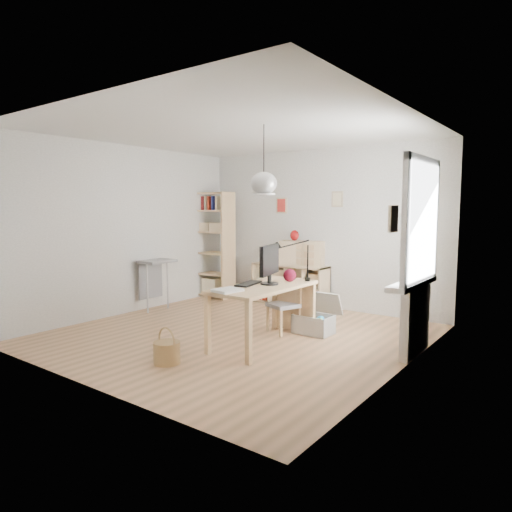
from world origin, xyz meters
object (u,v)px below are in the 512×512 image
Objects in this scene: tall_bookshelf at (213,240)px; chair at (286,302)px; storage_chest at (316,320)px; monitor at (269,262)px; desk at (264,293)px; cube_shelf at (290,288)px; drawer_chest at (302,253)px.

chair is at bearing -27.43° from tall_bookshelf.
monitor is (-0.24, -0.77, 0.85)m from storage_chest.
desk is 2.66× the size of monitor.
chair reaches higher than cube_shelf.
cube_shelf is at bearing 10.19° from tall_bookshelf.
drawer_chest is (-0.77, 2.09, -0.10)m from monitor.
chair is at bearing -59.15° from cube_shelf.
desk reaches higher than chair.
monitor reaches higher than storage_chest.
drawer_chest is (-0.75, 2.19, 0.27)m from desk.
chair reaches higher than storage_chest.
tall_bookshelf is (-2.59, 1.95, 0.43)m from desk.
tall_bookshelf is 2.71× the size of drawer_chest.
cube_shelf is 1.89× the size of drawer_chest.
storage_chest is at bearing 57.41° from monitor.
desk is 1.02m from storage_chest.
monitor is at bearing -85.28° from drawer_chest.
drawer_chest reaches higher than storage_chest.
monitor reaches higher than cube_shelf.
storage_chest is 1.17m from monitor.
cube_shelf is 2.49× the size of monitor.
tall_bookshelf is 1.86m from drawer_chest.
cube_shelf reaches higher than storage_chest.
monitor reaches higher than chair.
tall_bookshelf is at bearing 172.02° from drawer_chest.
drawer_chest is (-1.01, 1.32, 0.76)m from storage_chest.
chair is 1.76m from drawer_chest.
tall_bookshelf is 2.70× the size of chair.
monitor is at bearing -107.41° from storage_chest.
desk is at bearing -62.27° from chair.
storage_chest is at bearing 54.09° from chair.
tall_bookshelf is 3.19m from monitor.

